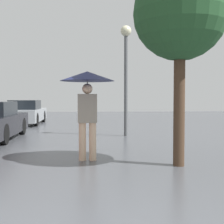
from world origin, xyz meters
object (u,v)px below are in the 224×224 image
at_px(pedestrian, 87,88).
at_px(parked_car_farthest, 26,113).
at_px(tree, 180,15).
at_px(street_lamp, 126,59).

bearing_deg(pedestrian, parked_car_farthest, 107.88).
bearing_deg(tree, street_lamp, 94.93).
distance_m(pedestrian, tree, 2.48).
distance_m(pedestrian, parked_car_farthest, 10.61).
height_order(tree, street_lamp, tree).
xyz_separation_m(pedestrian, street_lamp, (1.43, 4.41, 1.21)).
bearing_deg(street_lamp, pedestrian, -107.98).
height_order(parked_car_farthest, tree, tree).
bearing_deg(parked_car_farthest, tree, -64.58).
relative_size(pedestrian, parked_car_farthest, 0.46).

